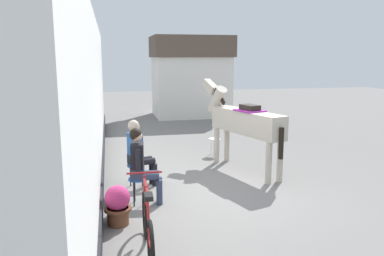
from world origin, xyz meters
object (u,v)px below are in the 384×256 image
at_px(leaning_bicycle, 148,227).
at_px(saddled_horse_center, 243,121).
at_px(flower_planter_near, 118,204).
at_px(seated_visitor_near, 141,162).
at_px(seated_visitor_far, 138,150).
at_px(spare_stool_white, 215,141).

bearing_deg(leaning_bicycle, saddled_horse_center, 54.05).
height_order(saddled_horse_center, leaning_bicycle, saddled_horse_center).
bearing_deg(saddled_horse_center, flower_planter_near, -139.95).
bearing_deg(seated_visitor_near, seated_visitor_far, 88.76).
bearing_deg(leaning_bicycle, flower_planter_near, 108.77).
xyz_separation_m(seated_visitor_far, flower_planter_near, (-0.47, -1.76, -0.44)).
xyz_separation_m(saddled_horse_center, leaning_bicycle, (-2.56, -3.53, -0.76)).
distance_m(seated_visitor_far, saddled_horse_center, 2.59).
bearing_deg(flower_planter_near, leaning_bicycle, -71.23).
height_order(seated_visitor_near, leaning_bicycle, seated_visitor_near).
height_order(seated_visitor_near, saddled_horse_center, saddled_horse_center).
relative_size(seated_visitor_near, flower_planter_near, 2.17).
relative_size(seated_visitor_near, spare_stool_white, 3.02).
distance_m(flower_planter_near, spare_stool_white, 4.75).
relative_size(flower_planter_near, spare_stool_white, 1.39).
bearing_deg(spare_stool_white, leaning_bicycle, -114.63).
relative_size(seated_visitor_near, saddled_horse_center, 0.48).
bearing_deg(saddled_horse_center, spare_stool_white, 100.13).
bearing_deg(saddled_horse_center, leaning_bicycle, -125.95).
xyz_separation_m(seated_visitor_far, saddled_horse_center, (2.46, 0.71, 0.38)).
relative_size(saddled_horse_center, flower_planter_near, 4.52).
xyz_separation_m(saddled_horse_center, spare_stool_white, (-0.26, 1.48, -0.76)).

